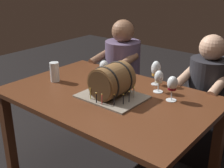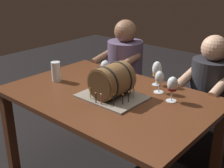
{
  "view_description": "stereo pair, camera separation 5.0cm",
  "coord_description": "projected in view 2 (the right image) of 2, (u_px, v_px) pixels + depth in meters",
  "views": [
    {
      "loc": [
        1.25,
        -1.48,
        1.59
      ],
      "look_at": [
        0.06,
        -0.02,
        0.86
      ],
      "focal_mm": 47.27,
      "sensor_mm": 36.0,
      "label": 1
    },
    {
      "loc": [
        1.29,
        -1.44,
        1.59
      ],
      "look_at": [
        0.06,
        -0.02,
        0.86
      ],
      "focal_mm": 47.27,
      "sensor_mm": 36.0,
      "label": 2
    }
  ],
  "objects": [
    {
      "name": "beer_pint",
      "position": [
        56.0,
        72.0,
        2.34
      ],
      "size": [
        0.07,
        0.07,
        0.16
      ],
      "color": "white",
      "rests_on": "dining_table"
    },
    {
      "name": "wine_glass_empty",
      "position": [
        105.0,
        67.0,
        2.32
      ],
      "size": [
        0.07,
        0.07,
        0.17
      ],
      "color": "white",
      "rests_on": "dining_table"
    },
    {
      "name": "person_seated_left",
      "position": [
        125.0,
        81.0,
        2.97
      ],
      "size": [
        0.4,
        0.48,
        1.15
      ],
      "color": "#372D40",
      "rests_on": "ground"
    },
    {
      "name": "dining_table",
      "position": [
        108.0,
        107.0,
        2.14
      ],
      "size": [
        1.48,
        0.97,
        0.76
      ],
      "color": "#562D19",
      "rests_on": "ground"
    },
    {
      "name": "barrel_cake",
      "position": [
        112.0,
        82.0,
        2.02
      ],
      "size": [
        0.44,
        0.34,
        0.25
      ],
      "color": "gray",
      "rests_on": "dining_table"
    },
    {
      "name": "wine_glass_white",
      "position": [
        159.0,
        78.0,
        2.1
      ],
      "size": [
        0.07,
        0.07,
        0.16
      ],
      "color": "white",
      "rests_on": "dining_table"
    },
    {
      "name": "person_seated_right",
      "position": [
        206.0,
        109.0,
        2.45
      ],
      "size": [
        0.36,
        0.45,
        1.12
      ],
      "color": "black",
      "rests_on": "ground"
    },
    {
      "name": "wine_glass_red",
      "position": [
        172.0,
        85.0,
        1.96
      ],
      "size": [
        0.07,
        0.07,
        0.18
      ],
      "color": "white",
      "rests_on": "dining_table"
    },
    {
      "name": "wine_glass_amber",
      "position": [
        157.0,
        70.0,
        2.24
      ],
      "size": [
        0.07,
        0.07,
        0.19
      ],
      "color": "white",
      "rests_on": "dining_table"
    }
  ]
}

